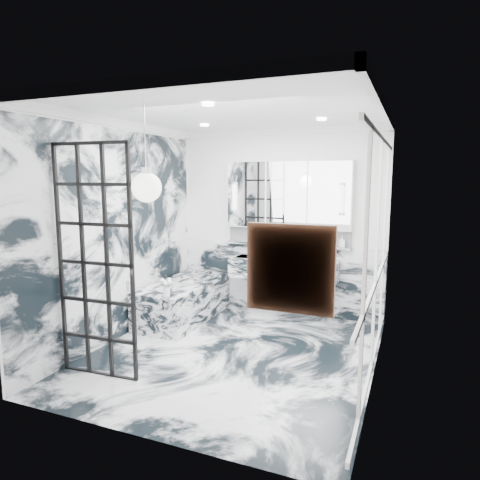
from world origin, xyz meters
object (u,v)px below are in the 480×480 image
at_px(trough_sink, 283,269).
at_px(mirror_cabinet, 287,195).
at_px(crittall_door, 95,263).
at_px(bathtub, 184,301).

distance_m(trough_sink, mirror_cabinet, 1.10).
distance_m(crittall_door, bathtub, 2.14).
xyz_separation_m(crittall_door, bathtub, (-0.07, 1.92, -0.93)).
relative_size(crittall_door, bathtub, 1.46).
height_order(crittall_door, trough_sink, crittall_door).
xyz_separation_m(mirror_cabinet, bathtub, (-1.32, -0.83, -1.54)).
distance_m(mirror_cabinet, bathtub, 2.20).
xyz_separation_m(crittall_door, trough_sink, (1.25, 2.58, -0.48)).
relative_size(mirror_cabinet, bathtub, 1.15).
xyz_separation_m(trough_sink, mirror_cabinet, (-0.00, 0.17, 1.09)).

